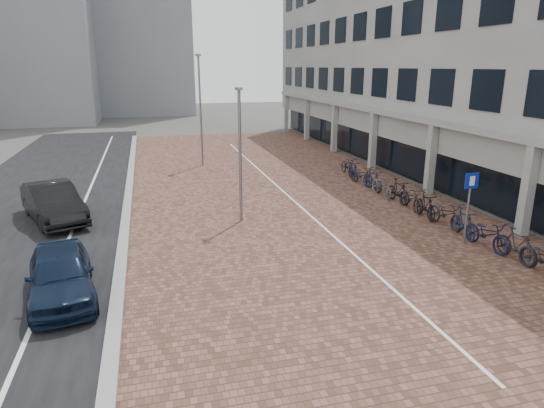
% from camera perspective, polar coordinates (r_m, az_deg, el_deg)
% --- Properties ---
extents(ground, '(140.00, 140.00, 0.00)m').
position_cam_1_polar(ground, '(11.68, 7.79, -14.30)').
color(ground, '#474442').
rests_on(ground, ground).
extents(plaza_brick, '(14.50, 42.00, 0.04)m').
position_cam_1_polar(plaza_brick, '(22.84, 1.00, 1.36)').
color(plaza_brick, brown).
rests_on(plaza_brick, ground).
extents(street_asphalt, '(8.00, 50.00, 0.03)m').
position_cam_1_polar(street_asphalt, '(22.59, -26.95, -0.65)').
color(street_asphalt, black).
rests_on(street_asphalt, ground).
extents(curb, '(0.35, 42.00, 0.14)m').
position_cam_1_polar(curb, '(22.04, -17.06, 0.23)').
color(curb, gray).
rests_on(curb, ground).
extents(lane_line, '(0.12, 44.00, 0.00)m').
position_cam_1_polar(lane_line, '(22.23, -21.93, -0.24)').
color(lane_line, white).
rests_on(lane_line, street_asphalt).
extents(parking_line, '(0.10, 30.00, 0.00)m').
position_cam_1_polar(parking_line, '(22.89, 1.48, 1.46)').
color(parking_line, white).
rests_on(parking_line, plaza_brick).
extents(office_building, '(8.40, 40.00, 15.00)m').
position_cam_1_polar(office_building, '(30.51, 20.39, 20.16)').
color(office_building, '#A4A49F').
rests_on(office_building, ground).
extents(car_navy, '(2.25, 4.20, 1.36)m').
position_cam_1_polar(car_navy, '(13.68, -24.21, -7.73)').
color(car_navy, black).
rests_on(car_navy, ground).
extents(car_dark, '(3.19, 4.82, 1.50)m').
position_cam_1_polar(car_dark, '(20.45, -24.96, 0.16)').
color(car_dark, black).
rests_on(car_dark, ground).
extents(parking_sign, '(0.53, 0.10, 2.53)m').
position_cam_1_polar(parking_sign, '(17.13, 22.77, 0.81)').
color(parking_sign, slate).
rests_on(parking_sign, ground).
extents(lamp_near, '(0.12, 0.12, 5.12)m').
position_cam_1_polar(lamp_near, '(18.07, -3.88, 5.60)').
color(lamp_near, slate).
rests_on(lamp_near, ground).
extents(lamp_far, '(0.12, 0.12, 6.52)m').
position_cam_1_polar(lamp_far, '(29.06, -8.64, 10.94)').
color(lamp_far, gray).
rests_on(lamp_far, ground).
extents(bike_row, '(1.24, 15.80, 1.05)m').
position_cam_1_polar(bike_row, '(20.90, 16.57, 0.69)').
color(bike_row, black).
rests_on(bike_row, ground).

